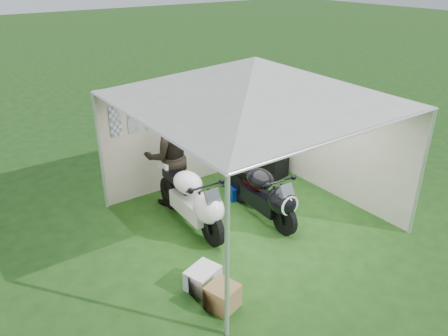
{
  "coord_description": "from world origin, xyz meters",
  "views": [
    {
      "loc": [
        -4.46,
        -5.37,
        4.36
      ],
      "look_at": [
        -0.36,
        0.35,
        1.02
      ],
      "focal_mm": 35.0,
      "sensor_mm": 36.0,
      "label": 1
    }
  ],
  "objects_px": {
    "paddock_stand": "(237,193)",
    "motorcycle_white": "(193,199)",
    "motorcycle_black": "(265,193)",
    "person_dark_jacket": "(169,156)",
    "person_blue_jacket": "(230,145)",
    "crate_0": "(203,278)",
    "canopy_tent": "(253,83)",
    "equipment_box": "(274,166)",
    "crate_1": "(223,296)"
  },
  "relations": [
    {
      "from": "motorcycle_white",
      "to": "crate_0",
      "type": "bearing_deg",
      "value": -115.23
    },
    {
      "from": "person_dark_jacket",
      "to": "crate_1",
      "type": "bearing_deg",
      "value": 89.76
    },
    {
      "from": "canopy_tent",
      "to": "motorcycle_white",
      "type": "relative_size",
      "value": 2.65
    },
    {
      "from": "person_blue_jacket",
      "to": "paddock_stand",
      "type": "bearing_deg",
      "value": -13.09
    },
    {
      "from": "motorcycle_black",
      "to": "person_dark_jacket",
      "type": "distance_m",
      "value": 1.95
    },
    {
      "from": "paddock_stand",
      "to": "crate_0",
      "type": "relative_size",
      "value": 0.76
    },
    {
      "from": "paddock_stand",
      "to": "person_dark_jacket",
      "type": "height_order",
      "value": "person_dark_jacket"
    },
    {
      "from": "motorcycle_black",
      "to": "person_blue_jacket",
      "type": "relative_size",
      "value": 1.0
    },
    {
      "from": "person_dark_jacket",
      "to": "crate_1",
      "type": "distance_m",
      "value": 3.23
    },
    {
      "from": "canopy_tent",
      "to": "motorcycle_black",
      "type": "bearing_deg",
      "value": -36.99
    },
    {
      "from": "motorcycle_black",
      "to": "paddock_stand",
      "type": "distance_m",
      "value": 0.99
    },
    {
      "from": "motorcycle_white",
      "to": "person_dark_jacket",
      "type": "relative_size",
      "value": 1.08
    },
    {
      "from": "person_dark_jacket",
      "to": "person_blue_jacket",
      "type": "height_order",
      "value": "person_blue_jacket"
    },
    {
      "from": "canopy_tent",
      "to": "crate_0",
      "type": "relative_size",
      "value": 11.9
    },
    {
      "from": "person_blue_jacket",
      "to": "crate_1",
      "type": "relative_size",
      "value": 5.09
    },
    {
      "from": "crate_0",
      "to": "person_dark_jacket",
      "type": "bearing_deg",
      "value": 70.51
    },
    {
      "from": "crate_1",
      "to": "crate_0",
      "type": "bearing_deg",
      "value": 90.0
    },
    {
      "from": "person_blue_jacket",
      "to": "crate_0",
      "type": "relative_size",
      "value": 4.2
    },
    {
      "from": "canopy_tent",
      "to": "person_blue_jacket",
      "type": "height_order",
      "value": "canopy_tent"
    },
    {
      "from": "person_dark_jacket",
      "to": "equipment_box",
      "type": "xyz_separation_m",
      "value": [
        2.41,
        -0.35,
        -0.72
      ]
    },
    {
      "from": "paddock_stand",
      "to": "motorcycle_white",
      "type": "bearing_deg",
      "value": -162.97
    },
    {
      "from": "paddock_stand",
      "to": "canopy_tent",
      "type": "bearing_deg",
      "value": -109.5
    },
    {
      "from": "person_dark_jacket",
      "to": "crate_1",
      "type": "relative_size",
      "value": 5.03
    },
    {
      "from": "motorcycle_white",
      "to": "person_dark_jacket",
      "type": "xyz_separation_m",
      "value": [
        0.14,
        1.05,
        0.4
      ]
    },
    {
      "from": "motorcycle_white",
      "to": "crate_1",
      "type": "distance_m",
      "value": 2.12
    },
    {
      "from": "motorcycle_white",
      "to": "person_blue_jacket",
      "type": "relative_size",
      "value": 1.07
    },
    {
      "from": "crate_0",
      "to": "motorcycle_black",
      "type": "bearing_deg",
      "value": 25.34
    },
    {
      "from": "paddock_stand",
      "to": "crate_1",
      "type": "distance_m",
      "value": 3.08
    },
    {
      "from": "paddock_stand",
      "to": "person_blue_jacket",
      "type": "distance_m",
      "value": 0.97
    },
    {
      "from": "canopy_tent",
      "to": "equipment_box",
      "type": "distance_m",
      "value": 2.98
    },
    {
      "from": "motorcycle_white",
      "to": "crate_0",
      "type": "distance_m",
      "value": 1.68
    },
    {
      "from": "crate_0",
      "to": "crate_1",
      "type": "relative_size",
      "value": 1.21
    },
    {
      "from": "crate_0",
      "to": "crate_1",
      "type": "distance_m",
      "value": 0.5
    },
    {
      "from": "motorcycle_black",
      "to": "person_dark_jacket",
      "type": "xyz_separation_m",
      "value": [
        -1.08,
        1.57,
        0.44
      ]
    },
    {
      "from": "canopy_tent",
      "to": "crate_1",
      "type": "relative_size",
      "value": 14.42
    },
    {
      "from": "canopy_tent",
      "to": "person_blue_jacket",
      "type": "distance_m",
      "value": 1.99
    },
    {
      "from": "equipment_box",
      "to": "motorcycle_black",
      "type": "bearing_deg",
      "value": -137.67
    },
    {
      "from": "canopy_tent",
      "to": "motorcycle_black",
      "type": "relative_size",
      "value": 2.85
    },
    {
      "from": "canopy_tent",
      "to": "crate_0",
      "type": "distance_m",
      "value": 3.18
    },
    {
      "from": "canopy_tent",
      "to": "equipment_box",
      "type": "relative_size",
      "value": 10.79
    },
    {
      "from": "paddock_stand",
      "to": "crate_1",
      "type": "xyz_separation_m",
      "value": [
        -2.01,
        -2.33,
        0.04
      ]
    },
    {
      "from": "paddock_stand",
      "to": "crate_0",
      "type": "xyz_separation_m",
      "value": [
        -2.01,
        -1.83,
        0.02
      ]
    },
    {
      "from": "motorcycle_black",
      "to": "person_dark_jacket",
      "type": "relative_size",
      "value": 1.01
    },
    {
      "from": "equipment_box",
      "to": "person_dark_jacket",
      "type": "bearing_deg",
      "value": 171.72
    },
    {
      "from": "person_blue_jacket",
      "to": "person_dark_jacket",
      "type": "bearing_deg",
      "value": -97.07
    },
    {
      "from": "canopy_tent",
      "to": "crate_0",
      "type": "xyz_separation_m",
      "value": [
        -1.75,
        -1.09,
        -2.42
      ]
    },
    {
      "from": "equipment_box",
      "to": "crate_0",
      "type": "height_order",
      "value": "equipment_box"
    },
    {
      "from": "motorcycle_white",
      "to": "equipment_box",
      "type": "height_order",
      "value": "motorcycle_white"
    },
    {
      "from": "crate_1",
      "to": "paddock_stand",
      "type": "bearing_deg",
      "value": 49.19
    },
    {
      "from": "paddock_stand",
      "to": "equipment_box",
      "type": "distance_m",
      "value": 1.33
    }
  ]
}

